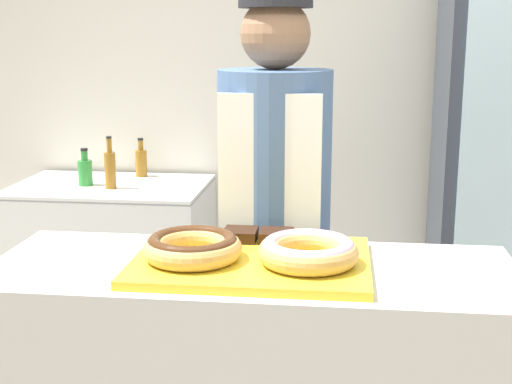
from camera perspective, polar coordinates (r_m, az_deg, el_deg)
name	(u,v)px	position (r m, az deg, el deg)	size (l,w,h in m)	color
wall_back	(300,76)	(3.93, 3.58, 9.26)	(8.00, 0.06, 2.70)	silver
serving_tray	(252,262)	(1.90, -0.36, -5.60)	(0.62, 0.46, 0.02)	yellow
donut_chocolate_glaze	(192,246)	(1.88, -5.11, -4.35)	(0.26, 0.26, 0.07)	tan
donut_light_glaze	(308,250)	(1.84, 4.20, -4.68)	(0.26, 0.26, 0.07)	tan
brownie_back_left	(241,235)	(2.05, -1.24, -3.43)	(0.09, 0.09, 0.03)	black
brownie_back_right	(276,236)	(2.04, 1.64, -3.53)	(0.09, 0.09, 0.03)	black
baker_person	(274,233)	(2.41, 1.45, -3.34)	(0.38, 0.38, 1.73)	#4C4C51
beverage_fridge	(505,163)	(3.66, 19.30, 2.22)	(0.65, 0.58, 1.92)	#333842
chest_freezer	(113,257)	(3.90, -11.34, -5.13)	(1.00, 0.67, 0.80)	white
bottle_amber	(110,168)	(3.69, -11.59, 1.87)	(0.06, 0.06, 0.27)	#99661E
bottle_green	(85,171)	(3.80, -13.51, 1.63)	(0.07, 0.07, 0.19)	#2D8C38
bottle_amber_b	(141,162)	(3.97, -9.17, 2.41)	(0.06, 0.06, 0.21)	#99661E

